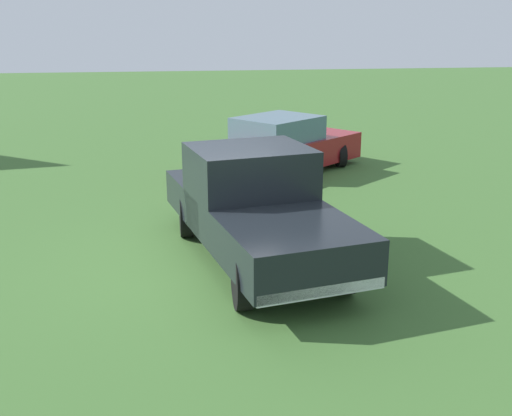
{
  "coord_description": "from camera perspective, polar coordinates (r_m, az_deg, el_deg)",
  "views": [
    {
      "loc": [
        -9.54,
        0.74,
        3.78
      ],
      "look_at": [
        -0.12,
        -0.74,
        0.9
      ],
      "focal_mm": 43.7,
      "sensor_mm": 36.0,
      "label": 1
    }
  ],
  "objects": [
    {
      "name": "pickup_truck",
      "position": [
        10.06,
        -0.25,
        0.52
      ],
      "size": [
        5.23,
        2.77,
        1.84
      ],
      "rotation": [
        0.0,
        0.0,
        3.33
      ],
      "color": "black",
      "rests_on": "ground_plane"
    },
    {
      "name": "sedan_near",
      "position": [
        16.09,
        2.38,
        5.62
      ],
      "size": [
        4.22,
        4.64,
        1.45
      ],
      "rotation": [
        0.0,
        0.0,
        5.39
      ],
      "color": "black",
      "rests_on": "ground_plane"
    },
    {
      "name": "ground_plane",
      "position": [
        10.29,
        -4.17,
        -4.79
      ],
      "size": [
        80.0,
        80.0,
        0.0
      ],
      "primitive_type": "plane",
      "color": "#3D662D"
    }
  ]
}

